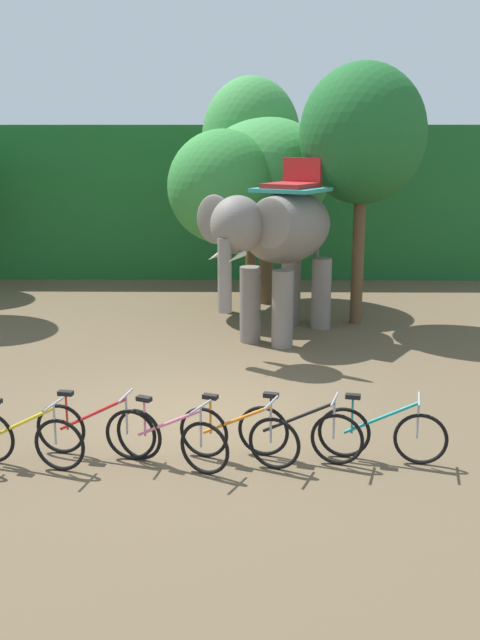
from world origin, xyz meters
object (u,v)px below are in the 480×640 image
object	(u,v)px
bike_teal	(382,433)
bike_yellow	(24,439)
tree_far_left	(266,173)
bike_pink	(171,439)
bike_black	(299,433)
tree_center_right	(251,139)
tree_left	(223,188)
tree_right	(363,135)
bike_orange	(238,436)
elephant	(280,236)
bike_red	(95,430)

from	to	relation	value
bike_teal	bike_yellow	bearing A→B (deg)	-177.09
tree_far_left	bike_pink	size ratio (longest dim) A/B	3.01
bike_pink	bike_black	size ratio (longest dim) A/B	0.94
tree_center_right	tree_far_left	size ratio (longest dim) A/B	1.22
tree_left	tree_center_right	bearing A→B (deg)	69.90
tree_right	bike_orange	size ratio (longest dim) A/B	3.60
tree_right	bike_orange	bearing A→B (deg)	-108.98
tree_left	tree_far_left	bearing A→B (deg)	43.02
tree_left	bike_teal	xyz separation A→B (m)	(2.39, -8.61, -2.65)
tree_right	tree_far_left	bearing A→B (deg)	135.01
elephant	bike_red	world-z (taller)	elephant
tree_left	bike_red	world-z (taller)	tree_left
tree_far_left	bike_pink	distance (m)	10.34
bike_yellow	bike_orange	world-z (taller)	same
tree_far_left	elephant	distance (m)	3.62
bike_red	bike_black	world-z (taller)	same
tree_left	bike_black	world-z (taller)	tree_left
tree_center_right	bike_yellow	size ratio (longest dim) A/B	3.42
tree_far_left	bike_pink	bearing A→B (deg)	-98.38
tree_center_right	tree_right	bearing A→B (deg)	-49.99
bike_red	bike_teal	bearing A→B (deg)	-1.32
bike_red	tree_center_right	bearing A→B (deg)	78.49
tree_right	bike_black	bearing A→B (deg)	-103.52
tree_far_left	elephant	world-z (taller)	tree_far_left
tree_right	bike_teal	distance (m)	8.50
tree_far_left	elephant	size ratio (longest dim) A/B	1.17
tree_right	bike_red	size ratio (longest dim) A/B	3.44
tree_right	bike_teal	bearing A→B (deg)	-95.46
tree_left	tree_right	world-z (taller)	tree_right
tree_center_right	bike_red	size ratio (longest dim) A/B	3.39
tree_left	tree_center_right	distance (m)	2.25
bike_teal	tree_center_right	bearing A→B (deg)	99.35
bike_yellow	bike_teal	world-z (taller)	same
bike_pink	elephant	bearing A→B (deg)	75.37
tree_left	bike_teal	distance (m)	9.32
bike_red	elephant	bearing A→B (deg)	65.93
bike_pink	bike_black	xyz separation A→B (m)	(1.69, 0.22, 0.00)
tree_right	bike_teal	xyz separation A→B (m)	(-0.72, -7.54, -3.86)
tree_left	bike_orange	bearing A→B (deg)	-86.79
tree_far_left	tree_right	distance (m)	3.05
tree_center_right	tree_right	world-z (taller)	tree_right
bike_black	tree_right	bearing A→B (deg)	76.48
tree_center_right	elephant	size ratio (longest dim) A/B	1.42
tree_right	bike_pink	distance (m)	9.34
tree_right	bike_orange	distance (m)	8.95
elephant	bike_teal	size ratio (longest dim) A/B	2.40
elephant	tree_right	bearing A→B (deg)	36.90
bike_teal	bike_black	bearing A→B (deg)	179.51
bike_yellow	tree_left	bearing A→B (deg)	75.45
bike_black	bike_orange	bearing A→B (deg)	-172.91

